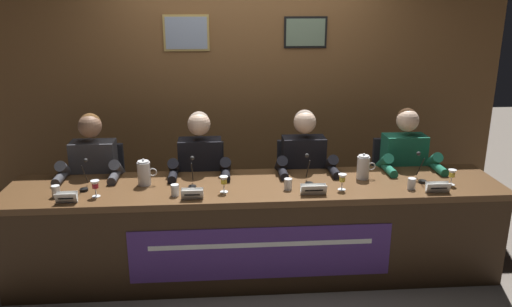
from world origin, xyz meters
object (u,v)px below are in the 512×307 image
(water_cup_far_left, at_px, (56,192))
(microphone_far_left, at_px, (85,180))
(conference_table, at_px, (257,218))
(nameplate_center_left, at_px, (192,194))
(panelist_center_right, at_px, (305,172))
(microphone_far_right, at_px, (421,172))
(chair_center_right, at_px, (300,193))
(water_cup_center_right, at_px, (288,185))
(juice_glass_center_right, at_px, (342,179))
(water_pitcher_left_side, at_px, (144,173))
(nameplate_far_left, at_px, (66,198))
(juice_glass_center_left, at_px, (224,181))
(nameplate_center_right, at_px, (314,190))
(panelist_center_left, at_px, (200,174))
(juice_glass_far_left, at_px, (95,185))
(water_cup_center_left, at_px, (175,191))
(panelist_far_left, at_px, (93,177))
(chair_center_left, at_px, (202,196))
(microphone_center_left, at_px, (192,177))
(chair_far_right, at_px, (396,191))
(water_cup_far_right, at_px, (412,184))
(microphone_center_right, at_px, (308,174))
(water_pitcher_right_side, at_px, (363,167))
(juice_glass_far_right, at_px, (452,174))
(panelist_far_right, at_px, (406,169))
(nameplate_far_right, at_px, (438,187))
(chair_far_left, at_px, (101,199))

(water_cup_far_left, relative_size, microphone_far_left, 0.39)
(conference_table, bearing_deg, nameplate_center_left, -162.00)
(panelist_center_right, distance_m, microphone_far_right, 0.94)
(chair_center_right, bearing_deg, water_cup_center_right, -107.15)
(juice_glass_center_right, height_order, water_pitcher_left_side, water_pitcher_left_side)
(nameplate_far_left, bearing_deg, juice_glass_center_left, 6.34)
(water_pitcher_left_side, bearing_deg, juice_glass_center_left, -18.68)
(conference_table, xyz_separation_m, nameplate_center_left, (-0.48, -0.16, 0.28))
(nameplate_center_left, relative_size, juice_glass_center_left, 1.28)
(nameplate_center_left, bearing_deg, juice_glass_center_left, 27.79)
(panelist_center_right, bearing_deg, water_cup_far_left, -165.55)
(water_cup_far_left, xyz_separation_m, nameplate_center_right, (1.87, -0.10, 0.00))
(juice_glass_center_left, bearing_deg, water_cup_far_left, 179.89)
(nameplate_center_right, height_order, juice_glass_center_right, juice_glass_center_right)
(panelist_center_left, relative_size, nameplate_center_left, 7.88)
(juice_glass_far_left, relative_size, water_cup_center_left, 1.46)
(microphone_far_left, bearing_deg, panelist_far_left, 94.39)
(nameplate_center_left, bearing_deg, chair_center_left, 87.31)
(microphone_center_left, relative_size, chair_far_right, 0.24)
(panelist_center_right, bearing_deg, microphone_center_left, -159.14)
(conference_table, height_order, chair_center_left, chair_center_left)
(water_cup_far_right, bearing_deg, water_cup_center_right, 176.22)
(juice_glass_center_left, xyz_separation_m, microphone_center_right, (0.66, 0.14, -0.01))
(water_pitcher_left_side, distance_m, water_pitcher_right_side, 1.72)
(water_cup_center_left, height_order, nameplate_center_right, water_cup_center_left)
(conference_table, distance_m, water_cup_center_right, 0.36)
(conference_table, distance_m, water_cup_far_right, 1.20)
(nameplate_center_left, xyz_separation_m, water_cup_center_left, (-0.13, 0.08, -0.00))
(water_cup_far_left, height_order, juice_glass_far_right, juice_glass_far_right)
(microphone_far_left, xyz_separation_m, microphone_center_right, (1.70, -0.00, 0.00))
(panelist_far_right, bearing_deg, nameplate_center_right, -147.05)
(water_pitcher_right_side, bearing_deg, panelist_far_left, 172.76)
(water_pitcher_left_side, bearing_deg, microphone_center_right, -2.87)
(water_cup_far_left, bearing_deg, juice_glass_center_left, -0.11)
(water_cup_center_left, height_order, chair_far_right, chair_far_right)
(microphone_center_right, bearing_deg, nameplate_far_right, -16.11)
(nameplate_center_right, xyz_separation_m, microphone_far_right, (0.89, 0.22, 0.03))
(panelist_far_left, distance_m, water_pitcher_left_side, 0.56)
(panelist_center_left, distance_m, juice_glass_far_right, 2.00)
(nameplate_far_left, relative_size, juice_glass_center_right, 1.21)
(panelist_center_left, height_order, chair_center_right, panelist_center_left)
(water_cup_center_left, distance_m, water_pitcher_left_side, 0.36)
(panelist_far_left, bearing_deg, water_cup_center_left, -36.83)
(juice_glass_center_right, bearing_deg, chair_far_left, 160.02)
(nameplate_center_right, bearing_deg, juice_glass_far_right, 6.28)
(water_cup_center_right, bearing_deg, microphone_far_left, 175.46)
(nameplate_far_left, relative_size, water_cup_far_left, 1.77)
(microphone_far_left, relative_size, juice_glass_far_right, 1.74)
(chair_far_left, distance_m, panelist_far_left, 0.34)
(juice_glass_far_left, bearing_deg, chair_center_right, 23.75)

